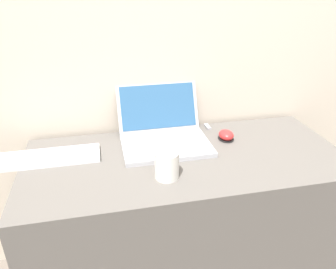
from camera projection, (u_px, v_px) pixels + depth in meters
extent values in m
cube|color=beige|center=(169.00, 9.00, 1.41)|extent=(7.00, 0.04, 2.50)
cube|color=#5B5651|center=(184.00, 223.00, 1.51)|extent=(1.33, 0.59, 0.71)
cube|color=#ADADB2|center=(166.00, 145.00, 1.42)|extent=(0.38, 0.26, 0.02)
cube|color=gray|center=(165.00, 141.00, 1.43)|extent=(0.33, 0.15, 0.00)
cube|color=#ADADB2|center=(158.00, 107.00, 1.53)|extent=(0.38, 0.10, 0.21)
cube|color=#2D567F|center=(158.00, 106.00, 1.52)|extent=(0.35, 0.09, 0.19)
cylinder|color=silver|center=(167.00, 165.00, 1.20)|extent=(0.09, 0.09, 0.11)
cylinder|color=black|center=(167.00, 153.00, 1.17)|extent=(0.08, 0.08, 0.01)
ellipsoid|color=black|center=(226.00, 138.00, 1.50)|extent=(0.07, 0.09, 0.01)
ellipsoid|color=red|center=(226.00, 135.00, 1.49)|extent=(0.07, 0.08, 0.04)
cube|color=silver|center=(43.00, 158.00, 1.32)|extent=(0.45, 0.13, 0.02)
cube|color=#99999E|center=(207.00, 127.00, 1.61)|extent=(0.02, 0.06, 0.01)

